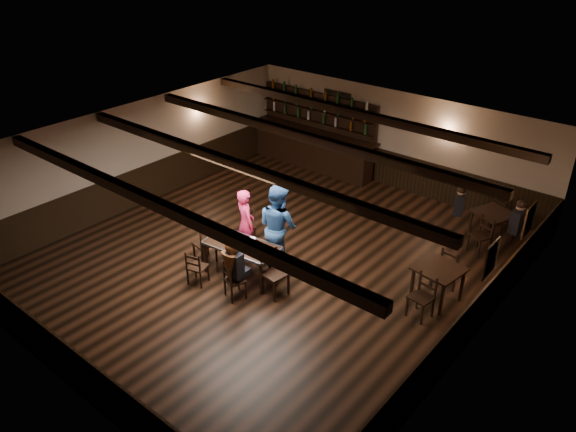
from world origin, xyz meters
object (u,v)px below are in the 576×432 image
Objects in this scene: man_blue at (278,226)px; cake at (227,237)px; chair_near_right at (231,278)px; chair_near_left at (195,266)px; dining_table at (242,248)px; woman_pink at (246,224)px; bar_counter at (314,143)px.

cake is (-0.73, -0.80, -0.17)m from man_blue.
cake is (-0.80, 0.70, 0.33)m from chair_near_right.
dining_table is at bearing 60.45° from chair_near_left.
bar_counter is at bearing -45.61° from woman_pink.
chair_near_right is 1.63m from woman_pink.
dining_table is at bearing 3.23° from cake.
dining_table is at bearing 150.50° from woman_pink.
chair_near_left is at bearing -73.60° from bar_counter.
chair_near_right is at bearing -41.02° from cake.
dining_table is 0.86× the size of man_blue.
bar_counter is (-1.92, 4.98, -0.08)m from woman_pink.
woman_pink reaches higher than chair_near_left.
chair_near_left is 0.48× the size of woman_pink.
cake reaches higher than chair_near_right.
chair_near_left reaches higher than dining_table.
woman_pink reaches higher than cake.
bar_counter reaches higher than cake.
woman_pink is (-0.47, 0.62, 0.14)m from dining_table.
man_blue is at bearing 47.34° from cake.
man_blue is 0.46× the size of bar_counter.
cake reaches higher than dining_table.
man_blue is at bearing -146.08° from woman_pink.
chair_near_right is 0.50× the size of woman_pink.
chair_near_right is at bearing 101.53° from man_blue.
bar_counter reaches higher than man_blue.
cake is (0.07, -0.64, -0.01)m from woman_pink.
dining_table is 0.85m from chair_near_right.
woman_pink is at bearing 89.38° from chair_near_left.
dining_table is at bearing -66.89° from bar_counter.
man_blue reaches higher than chair_near_left.
man_blue is (0.80, 0.15, 0.16)m from woman_pink.
woman_pink is (0.02, 1.48, 0.35)m from chair_near_left.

